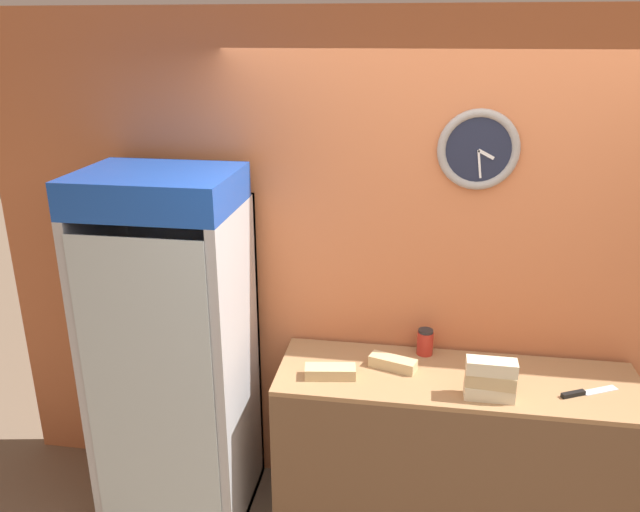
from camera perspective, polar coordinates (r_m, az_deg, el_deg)
name	(u,v)px	position (r m, az deg, el deg)	size (l,w,h in m)	color
wall_back	(460,275)	(3.40, 12.71, -1.71)	(5.20, 0.10, 2.70)	#D17547
prep_counter	(451,454)	(3.53, 11.87, -17.28)	(1.82, 0.57, 0.93)	brown
beverage_cooler	(176,333)	(3.42, -13.02, -6.84)	(0.76, 0.68, 1.95)	#B2B7BC
sandwich_stack_bottom	(489,392)	(3.12, 15.20, -11.90)	(0.23, 0.09, 0.07)	beige
sandwich_stack_middle	(490,379)	(3.09, 15.31, -10.83)	(0.24, 0.11, 0.07)	tan
sandwich_stack_top	(492,367)	(3.06, 15.42, -9.74)	(0.23, 0.09, 0.07)	beige
sandwich_flat_left	(393,363)	(3.28, 6.67, -9.69)	(0.26, 0.15, 0.06)	tan
sandwich_flat_right	(330,372)	(3.19, 0.94, -10.55)	(0.27, 0.13, 0.06)	tan
chefs_knife	(582,393)	(3.31, 22.81, -11.46)	(0.29, 0.17, 0.02)	silver
condiment_jar	(425,342)	(3.42, 9.59, -7.76)	(0.09, 0.09, 0.14)	#B72D23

